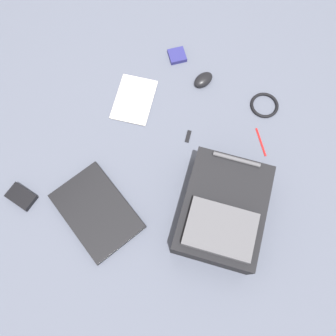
# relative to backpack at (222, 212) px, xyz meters

# --- Properties ---
(ground_plane) EXTENTS (3.53, 3.53, 0.00)m
(ground_plane) POSITION_rel_backpack_xyz_m (-0.25, 0.07, -0.08)
(ground_plane) COLOR #4C5160
(backpack) EXTENTS (0.42, 0.49, 0.19)m
(backpack) POSITION_rel_backpack_xyz_m (0.00, 0.00, 0.00)
(backpack) COLOR black
(backpack) RESTS_ON ground_plane
(laptop) EXTENTS (0.42, 0.35, 0.03)m
(laptop) POSITION_rel_backpack_xyz_m (-0.44, -0.26, -0.07)
(laptop) COLOR black
(laptop) RESTS_ON ground_plane
(book_red) EXTENTS (0.24, 0.28, 0.01)m
(book_red) POSITION_rel_backpack_xyz_m (-0.60, 0.26, -0.08)
(book_red) COLOR silver
(book_red) RESTS_ON ground_plane
(computer_mouse) EXTENTS (0.09, 0.11, 0.04)m
(computer_mouse) POSITION_rel_backpack_xyz_m (-0.39, 0.51, -0.06)
(computer_mouse) COLOR black
(computer_mouse) RESTS_ON ground_plane
(cable_coil) EXTENTS (0.13, 0.13, 0.01)m
(cable_coil) POSITION_rel_backpack_xyz_m (-0.08, 0.56, -0.08)
(cable_coil) COLOR black
(cable_coil) RESTS_ON ground_plane
(power_brick) EXTENTS (0.11, 0.08, 0.03)m
(power_brick) POSITION_rel_backpack_xyz_m (-0.74, -0.38, -0.07)
(power_brick) COLOR black
(power_brick) RESTS_ON ground_plane
(pen_black) EXTENTS (0.10, 0.10, 0.01)m
(pen_black) POSITION_rel_backpack_xyz_m (-0.01, 0.39, -0.08)
(pen_black) COLOR red
(pen_black) RESTS_ON ground_plane
(earbud_pouch) EXTENTS (0.11, 0.11, 0.02)m
(earbud_pouch) POSITION_rel_backpack_xyz_m (-0.56, 0.57, -0.07)
(earbud_pouch) COLOR navy
(earbud_pouch) RESTS_ON ground_plane
(usb_stick) EXTENTS (0.04, 0.06, 0.01)m
(usb_stick) POSITION_rel_backpack_xyz_m (-0.30, 0.24, -0.08)
(usb_stick) COLOR black
(usb_stick) RESTS_ON ground_plane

